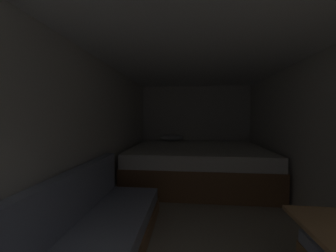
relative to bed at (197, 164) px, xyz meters
The scene contains 6 objects.
ground_plane 1.62m from the bed, 89.83° to the right, with size 7.31×7.31×0.00m, color #A39984.
wall_back 1.29m from the bed, 89.75° to the left, with size 2.77×0.05×2.06m, color silver.
wall_left 2.19m from the bed, 130.60° to the right, with size 0.05×5.31×2.06m, color silver.
wall_right 2.20m from the bed, 49.21° to the right, with size 0.05×5.31×2.06m, color silver.
ceiling_slab 2.35m from the bed, 89.83° to the right, with size 2.77×5.31×0.05m, color white.
bed is the anchor object (origin of this frame).
Camera 1 is at (-0.16, -0.22, 1.32)m, focal length 21.53 mm.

